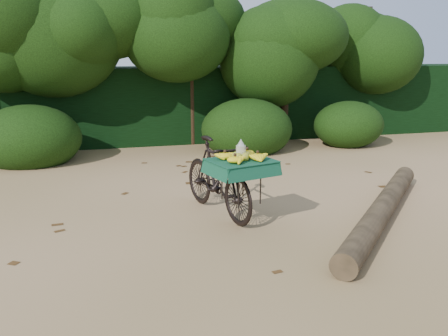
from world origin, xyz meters
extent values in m
plane|color=tan|center=(0.00, 0.00, 0.00)|extent=(80.00, 80.00, 0.00)
imported|color=black|center=(-0.16, 0.42, 0.52)|extent=(0.92, 1.80, 1.04)
cube|color=black|center=(-0.01, -0.16, 0.86)|extent=(0.48, 0.54, 0.03)
cube|color=#144C30|center=(-0.01, -0.16, 0.87)|extent=(0.89, 0.80, 0.01)
ellipsoid|color=olive|center=(0.06, -0.14, 0.93)|extent=(0.10, 0.08, 0.11)
ellipsoid|color=olive|center=(0.00, -0.09, 0.93)|extent=(0.10, 0.08, 0.11)
ellipsoid|color=olive|center=(-0.07, -0.14, 0.93)|extent=(0.10, 0.08, 0.11)
ellipsoid|color=olive|center=(-0.05, -0.21, 0.93)|extent=(0.10, 0.08, 0.11)
ellipsoid|color=olive|center=(0.03, -0.21, 0.93)|extent=(0.10, 0.08, 0.11)
cylinder|color=#EAE5C6|center=(-0.01, -0.15, 0.98)|extent=(0.12, 0.12, 0.16)
cylinder|color=brown|center=(1.90, -0.36, 0.14)|extent=(2.96, 3.10, 0.29)
cube|color=black|center=(0.00, 6.30, 0.90)|extent=(26.00, 1.80, 1.80)
camera|label=1|loc=(-1.68, -5.57, 2.17)|focal=38.00mm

